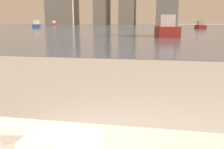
% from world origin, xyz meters
% --- Properties ---
extents(towel_stack, '(0.26, 0.18, 0.08)m').
position_xyz_m(towel_stack, '(-0.01, 0.81, 0.59)').
color(towel_stack, white).
rests_on(towel_stack, bathtub).
extents(harbor_water, '(180.00, 110.00, 0.01)m').
position_xyz_m(harbor_water, '(0.00, 62.00, 0.01)').
color(harbor_water, slate).
rests_on(harbor_water, ground_plane).
extents(harbor_boat_0, '(1.81, 4.24, 1.55)m').
position_xyz_m(harbor_boat_0, '(0.84, 19.14, 0.55)').
color(harbor_boat_0, maroon).
rests_on(harbor_boat_0, harbor_water).
extents(harbor_boat_1, '(1.38, 3.43, 1.26)m').
position_xyz_m(harbor_boat_1, '(6.66, 41.92, 0.45)').
color(harbor_boat_1, maroon).
rests_on(harbor_boat_1, harbor_water).
extents(harbor_boat_3, '(2.64, 3.93, 1.40)m').
position_xyz_m(harbor_boat_3, '(-21.96, 43.48, 0.50)').
color(harbor_boat_3, navy).
rests_on(harbor_boat_3, harbor_water).
extents(harbor_boat_5, '(2.96, 4.24, 1.51)m').
position_xyz_m(harbor_boat_5, '(-33.18, 77.28, 0.54)').
color(harbor_boat_5, maroon).
rests_on(harbor_boat_5, harbor_water).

